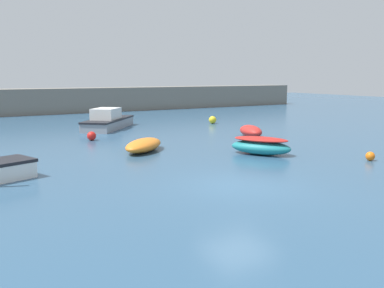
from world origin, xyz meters
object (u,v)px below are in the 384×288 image
Objects in this scene: rowboat_with_red_cover at (261,146)px; mooring_buoy_orange at (370,156)px; mooring_buoy_yellow at (213,120)px; open_tender_yellow at (251,131)px; mooring_buoy_red at (92,136)px; motorboat_with_cabin at (108,121)px; rowboat_white_midwater at (144,145)px.

rowboat_with_red_cover is 4.99m from mooring_buoy_orange.
mooring_buoy_yellow is (5.42, 12.54, -0.14)m from rowboat_with_red_cover.
rowboat_with_red_cover is at bearing 131.16° from mooring_buoy_orange.
mooring_buoy_red is at bearing 89.06° from open_tender_yellow.
mooring_buoy_red is (-9.19, 3.52, -0.09)m from open_tender_yellow.
motorboat_with_cabin reaches higher than rowboat_white_midwater.
rowboat_with_red_cover reaches higher than open_tender_yellow.
mooring_buoy_orange is (3.28, -3.75, -0.23)m from rowboat_with_red_cover.
open_tender_yellow is at bearing -102.59° from motorboat_with_cabin.
motorboat_with_cabin is 9.62× the size of mooring_buoy_yellow.
mooring_buoy_red reaches higher than mooring_buoy_orange.
rowboat_white_midwater is (-8.04, -1.44, -0.04)m from open_tender_yellow.
mooring_buoy_orange is at bearing -161.12° from open_tender_yellow.
open_tender_yellow is (3.46, 5.16, -0.08)m from rowboat_with_red_cover.
rowboat_with_red_cover is 13.66m from mooring_buoy_yellow.
rowboat_white_midwater is 6.21× the size of mooring_buoy_red.
motorboat_with_cabin is 10.61m from open_tender_yellow.
open_tender_yellow reaches higher than mooring_buoy_yellow.
mooring_buoy_red is (-2.77, -4.93, -0.29)m from motorboat_with_cabin.
motorboat_with_cabin reaches higher than mooring_buoy_yellow.
rowboat_white_midwater is at bearing -149.13° from motorboat_with_cabin.
rowboat_with_red_cover is 1.11× the size of open_tender_yellow.
motorboat_with_cabin is 8.46m from mooring_buoy_yellow.
mooring_buoy_orange is (6.25, -17.36, -0.35)m from motorboat_with_cabin.
mooring_buoy_yellow is (10.00, 8.83, -0.02)m from rowboat_white_midwater.
mooring_buoy_yellow is at bearing -57.08° from motorboat_with_cabin.
motorboat_with_cabin is at bearing 57.26° from open_tender_yellow.
rowboat_with_red_cover is at bearing 166.17° from open_tender_yellow.
open_tender_yellow is at bearing -104.87° from mooring_buoy_yellow.
open_tender_yellow is (6.43, -8.45, -0.20)m from motorboat_with_cabin.
rowboat_with_red_cover is (2.97, -13.60, -0.13)m from motorboat_with_cabin.
open_tender_yellow is 0.88× the size of rowboat_white_midwater.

